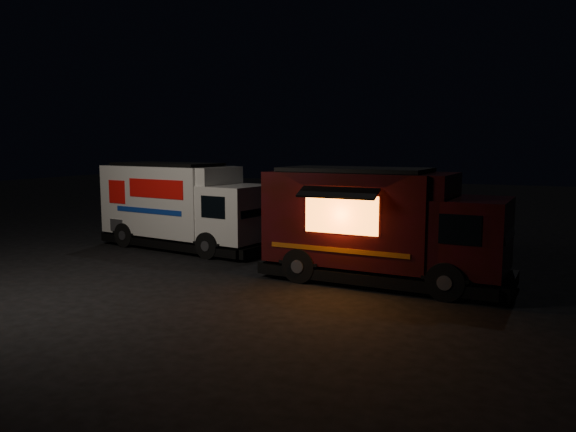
# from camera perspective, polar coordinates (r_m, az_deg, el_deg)

# --- Properties ---
(ground) EXTENTS (80.00, 80.00, 0.00)m
(ground) POSITION_cam_1_polar(r_m,az_deg,el_deg) (14.73, -7.10, -6.45)
(ground) COLOR black
(ground) RESTS_ON ground
(white_truck) EXTENTS (6.60, 3.19, 2.87)m
(white_truck) POSITION_cam_1_polar(r_m,az_deg,el_deg) (19.11, -10.35, 1.00)
(white_truck) COLOR silver
(white_truck) RESTS_ON ground
(red_truck) EXTENTS (6.38, 2.74, 2.90)m
(red_truck) POSITION_cam_1_polar(r_m,az_deg,el_deg) (14.31, 9.80, -1.00)
(red_truck) COLOR #360911
(red_truck) RESTS_ON ground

